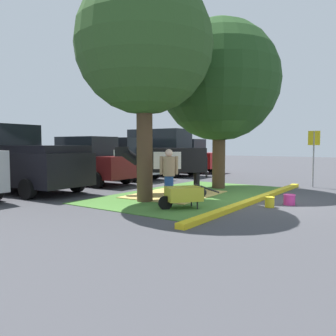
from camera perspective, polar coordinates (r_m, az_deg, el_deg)
The scene contains 18 objects.
ground_plane at distance 10.74m, azimuth 13.76°, elevation -5.25°, with size 80.00×80.00×0.00m, color #424247.
grass_island at distance 11.65m, azimuth 4.03°, elevation -4.39°, with size 7.34×4.23×0.02m, color #477A33.
curb_yellow at distance 10.67m, azimuth 14.57°, elevation -5.00°, with size 8.54×0.24×0.12m, color yellow.
hay_bedding at distance 11.50m, azimuth 1.23°, elevation -4.41°, with size 3.20×2.40×0.04m, color tan.
shade_tree_left at distance 10.48m, azimuth -3.98°, elevation 19.51°, with size 3.96×3.96×6.52m.
shade_tree_right at distance 13.55m, azimuth 8.53°, elevation 14.06°, with size 4.54×4.54×6.38m.
cow_holstein at distance 11.53m, azimuth -0.00°, elevation 1.26°, with size 2.24×2.69×1.61m.
calf_lying at distance 10.25m, azimuth 3.57°, elevation -4.23°, with size 1.30×0.95×0.48m.
person_handler at distance 9.78m, azimuth 0.15°, elevation -1.10°, with size 0.38×0.42×1.56m.
wheelbarrow at distance 9.03m, azimuth 2.47°, elevation -4.38°, with size 1.43×1.27×0.63m.
parking_sign at distance 14.69m, azimuth 23.01°, elevation 3.13°, with size 0.09×0.44×2.23m.
bucket_yellow at distance 9.69m, azimuth 16.49°, elevation -5.39°, with size 0.27×0.27×0.28m.
bucket_pink at distance 10.25m, azimuth 19.46°, elevation -4.93°, with size 0.34×0.34×0.29m.
pickup_truck_black at distance 13.44m, azimuth -23.41°, elevation 1.14°, with size 2.38×5.47×2.42m.
hatchback_white at distance 15.16m, azimuth -13.31°, elevation 1.13°, with size 2.16×4.47×2.02m.
sedan_silver at distance 17.04m, azimuth -7.92°, elevation 1.49°, with size 2.16×4.47×2.02m.
suv_black at distance 18.98m, azimuth -1.43°, elevation 2.63°, with size 2.26×4.67×2.52m.
sedan_red at distance 21.11m, azimuth 2.68°, elevation 1.98°, with size 2.16×4.47×2.02m.
Camera 1 is at (-9.90, -3.82, 1.68)m, focal length 36.79 mm.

